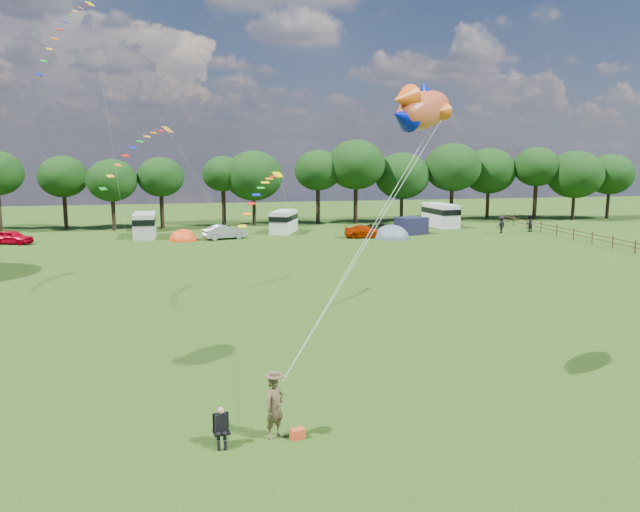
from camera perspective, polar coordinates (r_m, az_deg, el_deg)
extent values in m
plane|color=black|center=(22.51, 4.26, -13.45)|extent=(180.00, 180.00, 0.00)
cylinder|color=black|center=(77.84, -22.26, 3.76)|extent=(0.47, 0.47, 3.90)
ellipsoid|color=black|center=(77.59, -22.45, 6.73)|extent=(5.58, 5.58, 4.74)
cylinder|color=black|center=(74.01, -18.35, 3.59)|extent=(0.44, 0.44, 3.56)
ellipsoid|color=black|center=(73.74, -18.51, 6.58)|extent=(5.56, 5.56, 4.73)
cylinder|color=black|center=(74.52, -14.25, 3.97)|extent=(0.47, 0.47, 3.95)
ellipsoid|color=black|center=(74.27, -14.37, 7.02)|extent=(5.33, 5.33, 4.53)
cylinder|color=black|center=(76.32, -8.79, 4.42)|extent=(0.50, 0.50, 4.33)
ellipsoid|color=black|center=(76.08, -8.87, 7.44)|extent=(4.95, 4.95, 4.21)
cylinder|color=black|center=(76.18, -6.04, 4.08)|extent=(0.43, 0.43, 3.31)
ellipsoid|color=black|center=(75.90, -6.09, 7.31)|extent=(7.03, 7.03, 5.98)
cylinder|color=black|center=(77.55, -0.19, 4.62)|extent=(0.50, 0.50, 4.36)
ellipsoid|color=black|center=(77.30, -0.19, 7.85)|extent=(5.84, 5.84, 4.97)
cylinder|color=black|center=(77.74, 3.27, 4.68)|extent=(0.51, 0.51, 4.55)
ellipsoid|color=black|center=(77.48, 3.31, 8.34)|extent=(7.15, 7.15, 6.08)
cylinder|color=black|center=(80.30, 7.45, 4.29)|extent=(0.42, 0.42, 3.21)
ellipsoid|color=black|center=(80.03, 7.52, 7.28)|extent=(6.90, 6.90, 5.86)
cylinder|color=black|center=(82.00, 11.92, 4.61)|extent=(0.48, 0.48, 4.17)
ellipsoid|color=black|center=(81.75, 12.03, 7.95)|extent=(7.16, 7.16, 6.09)
cylinder|color=black|center=(86.30, 15.06, 4.56)|extent=(0.45, 0.45, 3.66)
ellipsoid|color=black|center=(86.06, 15.19, 7.52)|extent=(7.05, 7.05, 5.99)
cylinder|color=black|center=(86.68, 19.05, 4.71)|extent=(0.52, 0.52, 4.65)
ellipsoid|color=black|center=(86.46, 19.21, 7.72)|extent=(5.96, 5.96, 5.06)
cylinder|color=black|center=(88.14, 22.12, 4.12)|extent=(0.42, 0.42, 3.19)
ellipsoid|color=black|center=(87.90, 22.30, 6.92)|extent=(7.23, 7.23, 6.14)
cylinder|color=black|center=(91.55, 24.81, 4.23)|extent=(0.44, 0.44, 3.52)
ellipsoid|color=black|center=(91.33, 24.99, 6.78)|extent=(6.22, 6.22, 5.28)
cylinder|color=#472D19|center=(60.79, 26.87, 0.74)|extent=(0.12, 0.12, 1.20)
cylinder|color=#472D19|center=(63.13, 25.19, 1.15)|extent=(0.12, 0.12, 1.20)
cylinder|color=#472D19|center=(61.91, 26.04, 1.27)|extent=(0.08, 3.00, 0.08)
cylinder|color=#472D19|center=(61.96, 26.01, 0.90)|extent=(0.08, 3.00, 0.08)
cylinder|color=#472D19|center=(65.53, 23.63, 1.53)|extent=(0.12, 0.12, 1.20)
cylinder|color=#472D19|center=(64.28, 24.42, 1.65)|extent=(0.08, 3.00, 0.08)
cylinder|color=#472D19|center=(64.33, 24.39, 1.30)|extent=(0.08, 3.00, 0.08)
cylinder|color=#472D19|center=(67.98, 22.18, 1.89)|extent=(0.12, 0.12, 1.20)
cylinder|color=#472D19|center=(66.70, 22.91, 2.01)|extent=(0.08, 3.00, 0.08)
cylinder|color=#472D19|center=(66.75, 22.89, 1.67)|extent=(0.08, 3.00, 0.08)
cylinder|color=#472D19|center=(70.46, 20.83, 2.21)|extent=(0.12, 0.12, 1.20)
cylinder|color=#472D19|center=(69.17, 21.51, 2.34)|extent=(0.08, 3.00, 0.08)
cylinder|color=#472D19|center=(69.22, 21.49, 2.01)|extent=(0.08, 3.00, 0.08)
cylinder|color=#472D19|center=(72.99, 19.57, 2.52)|extent=(0.12, 0.12, 1.20)
cylinder|color=#472D19|center=(71.68, 20.21, 2.65)|extent=(0.08, 3.00, 0.08)
cylinder|color=#472D19|center=(71.73, 20.19, 2.33)|extent=(0.08, 3.00, 0.08)
cylinder|color=#472D19|center=(75.55, 18.40, 2.80)|extent=(0.12, 0.12, 1.20)
cylinder|color=#472D19|center=(74.23, 18.99, 2.93)|extent=(0.08, 3.00, 0.08)
cylinder|color=#472D19|center=(74.27, 18.97, 2.62)|extent=(0.08, 3.00, 0.08)
cylinder|color=#472D19|center=(78.14, 17.30, 3.06)|extent=(0.12, 0.12, 1.20)
cylinder|color=#472D19|center=(76.81, 17.85, 3.19)|extent=(0.08, 3.00, 0.08)
cylinder|color=#472D19|center=(76.85, 17.84, 2.90)|extent=(0.08, 3.00, 0.08)
cylinder|color=#472D19|center=(80.76, 16.28, 3.31)|extent=(0.12, 0.12, 1.20)
cylinder|color=#472D19|center=(79.42, 16.79, 3.44)|extent=(0.08, 3.00, 0.08)
cylinder|color=#472D19|center=(79.46, 16.78, 3.15)|extent=(0.08, 3.00, 0.08)
imported|color=#BA0016|center=(66.89, -26.31, 1.55)|extent=(4.31, 2.97, 1.34)
imported|color=gray|center=(64.22, -8.72, 2.18)|extent=(4.35, 2.68, 1.44)
imported|color=#AC2900|center=(64.63, 4.17, 2.24)|extent=(4.46, 2.34, 1.28)
imported|color=black|center=(68.56, 5.84, 2.61)|extent=(4.88, 3.43, 1.22)
cube|color=#B9B9BB|center=(67.17, -15.74, 2.72)|extent=(2.26, 5.10, 2.53)
cube|color=black|center=(67.12, -15.76, 3.16)|extent=(2.31, 5.20, 0.60)
cylinder|color=black|center=(65.70, -15.76, 1.78)|extent=(0.72, 0.28, 0.71)
cylinder|color=black|center=(68.86, -15.65, 2.12)|extent=(0.72, 0.28, 0.71)
cube|color=silver|center=(68.66, -3.34, 3.15)|extent=(3.75, 5.22, 2.40)
cube|color=black|center=(68.61, -3.34, 3.55)|extent=(3.82, 5.33, 0.57)
cylinder|color=black|center=(67.31, -3.65, 2.28)|extent=(0.72, 0.49, 0.68)
cylinder|color=black|center=(70.22, -3.02, 2.58)|extent=(0.72, 0.49, 0.68)
cube|color=silver|center=(75.43, 10.96, 3.68)|extent=(2.79, 5.60, 2.71)
cube|color=black|center=(75.37, 10.97, 4.09)|extent=(2.84, 5.71, 0.64)
cylinder|color=black|center=(74.04, 11.55, 2.79)|extent=(0.78, 0.35, 0.76)
cylinder|color=black|center=(77.03, 10.35, 3.09)|extent=(0.78, 0.35, 0.76)
ellipsoid|color=#EF3E11|center=(64.11, -12.40, 1.43)|extent=(2.70, 3.11, 2.22)
cylinder|color=#EF3E11|center=(64.11, -12.40, 1.44)|extent=(2.84, 2.84, 0.08)
ellipsoid|color=slate|center=(64.63, 6.55, 1.65)|extent=(3.51, 4.04, 2.74)
cylinder|color=slate|center=(64.63, 6.55, 1.67)|extent=(3.69, 3.69, 0.08)
cube|color=#191933|center=(68.14, 8.36, 2.76)|extent=(3.55, 3.23, 1.81)
imported|color=brown|center=(19.84, -4.15, -13.61)|extent=(0.86, 0.80, 1.97)
cylinder|color=#99999E|center=(19.62, -9.59, -16.47)|extent=(0.02, 0.02, 0.43)
cylinder|color=#99999E|center=(19.64, -8.33, -16.42)|extent=(0.02, 0.02, 0.43)
cylinder|color=#99999E|center=(20.00, -9.64, -15.96)|extent=(0.02, 0.02, 0.43)
cylinder|color=#99999E|center=(20.01, -8.41, -15.91)|extent=(0.02, 0.02, 0.43)
cube|color=black|center=(19.72, -9.01, -15.62)|extent=(0.55, 0.53, 0.05)
cube|color=black|center=(19.82, -9.06, -14.63)|extent=(0.49, 0.12, 0.52)
cube|color=black|center=(19.63, -9.04, -14.78)|extent=(0.39, 0.27, 0.55)
sphere|color=tan|center=(19.47, -9.07, -13.79)|extent=(0.21, 0.21, 0.21)
cube|color=#D44320|center=(20.07, -2.06, -15.92)|extent=(0.50, 0.40, 0.31)
ellipsoid|color=#BE4824|center=(23.07, 9.46, 13.03)|extent=(3.38, 3.13, 1.95)
ellipsoid|color=yellow|center=(23.07, 9.45, 12.66)|extent=(2.11, 1.95, 1.07)
cone|color=#E7510F|center=(21.83, 7.56, 14.09)|extent=(1.46, 1.42, 1.02)
cone|color=#000CA8|center=(21.79, 7.53, 12.50)|extent=(1.46, 1.42, 1.02)
cone|color=#000CA8|center=(23.21, 9.63, 14.56)|extent=(1.10, 1.12, 0.87)
sphere|color=white|center=(24.28, 10.08, 13.27)|extent=(0.32, 0.32, 0.32)
sphere|color=black|center=(24.37, 10.07, 13.25)|extent=(0.16, 0.16, 0.16)
cube|color=#FFC404|center=(50.46, -20.28, 20.81)|extent=(0.71, 0.72, 0.34)
cube|color=red|center=(49.97, -20.68, 20.64)|extent=(0.47, 0.52, 0.10)
cube|color=orange|center=(49.47, -21.08, 20.42)|extent=(0.46, 0.52, 0.10)
cube|color=yellow|center=(48.96, -21.48, 20.11)|extent=(0.46, 0.52, 0.11)
cube|color=#198C1E|center=(48.44, -21.89, 19.69)|extent=(0.46, 0.52, 0.12)
cube|color=#0C1EB2|center=(47.91, -22.29, 19.18)|extent=(0.46, 0.52, 0.13)
cube|color=red|center=(47.38, -22.70, 18.55)|extent=(0.45, 0.51, 0.14)
cube|color=orange|center=(46.84, -23.10, 17.81)|extent=(0.45, 0.51, 0.15)
cube|color=yellow|center=(46.29, -23.50, 16.96)|extent=(0.44, 0.51, 0.15)
cube|color=#198C1E|center=(45.75, -23.91, 15.99)|extent=(0.44, 0.50, 0.16)
cube|color=#0C1EB2|center=(45.22, -24.31, 14.89)|extent=(0.43, 0.50, 0.17)
cube|color=orange|center=(42.09, -13.77, 11.18)|extent=(0.77, 0.80, 0.38)
cube|color=red|center=(41.66, -14.35, 11.02)|extent=(0.48, 0.60, 0.11)
cube|color=orange|center=(41.22, -14.94, 10.81)|extent=(0.48, 0.60, 0.12)
cube|color=yellow|center=(40.79, -15.54, 10.49)|extent=(0.48, 0.59, 0.13)
cube|color=#198C1E|center=(40.36, -16.14, 10.03)|extent=(0.47, 0.59, 0.14)
cube|color=#0C1EB2|center=(39.94, -16.75, 9.46)|extent=(0.47, 0.59, 0.15)
cube|color=red|center=(39.53, -17.37, 8.75)|extent=(0.47, 0.59, 0.15)
cube|color=orange|center=(39.13, -17.99, 7.92)|extent=(0.46, 0.58, 0.16)
cube|color=yellow|center=(38.74, -18.61, 6.94)|extent=(0.46, 0.58, 0.17)
cube|color=#198C1E|center=(38.38, -19.23, 5.83)|extent=(0.45, 0.58, 0.18)
cube|color=#E3BD04|center=(37.65, -3.89, 7.42)|extent=(0.67, 0.63, 0.32)
cube|color=red|center=(37.08, -4.26, 7.27)|extent=(0.52, 0.38, 0.09)
cube|color=orange|center=(36.51, -4.64, 7.06)|extent=(0.52, 0.37, 0.10)
cube|color=yellow|center=(35.95, -5.03, 6.71)|extent=(0.52, 0.37, 0.11)
cube|color=#198C1E|center=(35.39, -5.43, 6.22)|extent=(0.52, 0.37, 0.12)
cube|color=#0C1EB2|center=(34.84, -5.84, 5.58)|extent=(0.51, 0.36, 0.13)
cube|color=red|center=(34.31, -6.26, 4.79)|extent=(0.51, 0.36, 0.13)
cube|color=orange|center=(33.79, -6.69, 3.84)|extent=(0.51, 0.35, 0.14)
cube|color=yellow|center=(33.29, -7.13, 2.72)|extent=(0.51, 0.35, 0.15)
imported|color=black|center=(73.05, 18.55, 2.84)|extent=(1.06, 0.90, 1.87)
imported|color=black|center=(70.87, 16.21, 2.78)|extent=(1.36, 1.07, 1.91)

